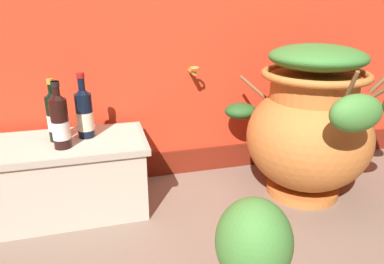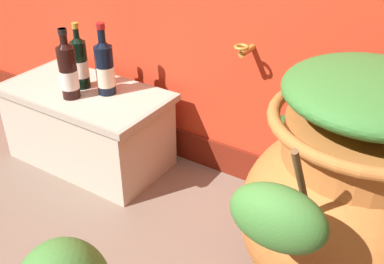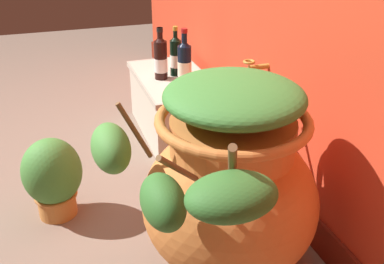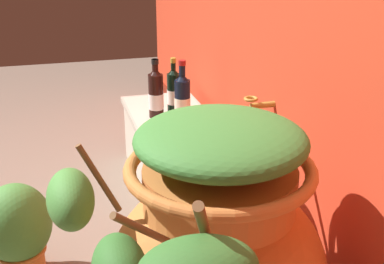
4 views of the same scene
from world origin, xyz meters
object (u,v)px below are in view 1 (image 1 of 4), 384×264
wine_bottle_middle (54,116)px  potted_shrub (253,248)px  wine_bottle_right (84,112)px  terracotta_urn (311,124)px  wine_bottle_left (60,120)px

wine_bottle_middle → potted_shrub: wine_bottle_middle is taller
wine_bottle_middle → wine_bottle_right: bearing=5.3°
potted_shrub → wine_bottle_right: bearing=123.9°
terracotta_urn → potted_shrub: terracotta_urn is taller
wine_bottle_right → potted_shrub: 1.00m
wine_bottle_right → wine_bottle_middle: bearing=-174.7°
wine_bottle_middle → potted_shrub: 1.07m
terracotta_urn → wine_bottle_right: terracotta_urn is taller
potted_shrub → wine_bottle_left: bearing=133.1°
terracotta_urn → potted_shrub: (-0.58, -0.60, -0.19)m
wine_bottle_left → wine_bottle_right: size_ratio=0.97×
wine_bottle_left → wine_bottle_right: bearing=48.1°
wine_bottle_left → wine_bottle_middle: size_ratio=1.03×
wine_bottle_left → wine_bottle_right: 0.15m
wine_bottle_middle → wine_bottle_right: 0.13m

